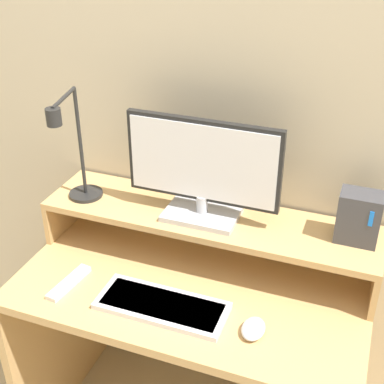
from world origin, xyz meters
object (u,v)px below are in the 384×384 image
(monitor, at_px, (203,170))
(remote_control, at_px, (69,283))
(desk_lamp, at_px, (75,159))
(router_dock, at_px, (359,217))
(mouse, at_px, (253,329))
(keyboard, at_px, (162,306))

(monitor, distance_m, remote_control, 0.54)
(desk_lamp, bearing_deg, router_dock, 7.04)
(monitor, relative_size, router_dock, 3.07)
(router_dock, bearing_deg, remote_control, -158.71)
(router_dock, distance_m, remote_control, 0.89)
(desk_lamp, bearing_deg, mouse, -17.51)
(keyboard, height_order, remote_control, keyboard)
(monitor, height_order, remote_control, monitor)
(keyboard, bearing_deg, monitor, 84.88)
(keyboard, bearing_deg, desk_lamp, 151.60)
(remote_control, bearing_deg, keyboard, 0.64)
(router_dock, xyz_separation_m, keyboard, (-0.49, -0.31, -0.23))
(remote_control, bearing_deg, desk_lamp, 107.13)
(monitor, xyz_separation_m, mouse, (0.25, -0.28, -0.31))
(desk_lamp, distance_m, remote_control, 0.39)
(monitor, height_order, keyboard, monitor)
(desk_lamp, xyz_separation_m, mouse, (0.65, -0.21, -0.31))
(monitor, distance_m, router_dock, 0.48)
(mouse, bearing_deg, monitor, 132.05)
(monitor, distance_m, keyboard, 0.42)
(monitor, distance_m, mouse, 0.49)
(keyboard, distance_m, remote_control, 0.31)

